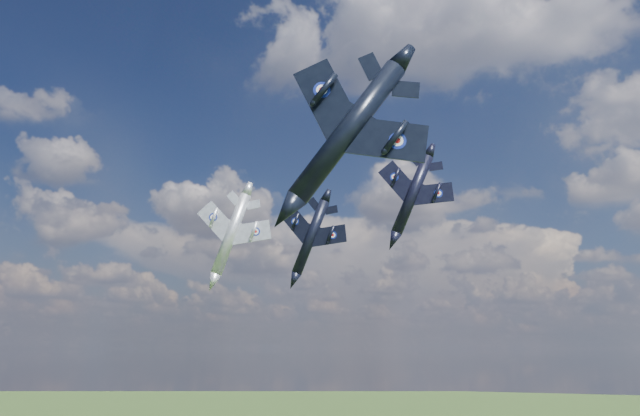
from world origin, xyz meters
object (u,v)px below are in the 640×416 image
at_px(jet_lead_navy, 311,237).
at_px(jet_left_silver, 231,234).
at_px(jet_high_navy, 412,194).
at_px(jet_right_navy, 347,131).

relative_size(jet_lead_navy, jet_left_silver, 0.77).
distance_m(jet_high_navy, jet_left_silver, 26.63).
bearing_deg(jet_high_navy, jet_left_silver, 167.40).
relative_size(jet_high_navy, jet_left_silver, 0.90).
height_order(jet_right_navy, jet_high_navy, jet_high_navy).
height_order(jet_lead_navy, jet_left_silver, jet_left_silver).
xyz_separation_m(jet_right_navy, jet_high_navy, (-3.29, 37.12, 4.38)).
bearing_deg(jet_high_navy, jet_lead_navy, -153.32).
distance_m(jet_right_navy, jet_left_silver, 48.02).
bearing_deg(jet_left_silver, jet_right_navy, -67.07).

